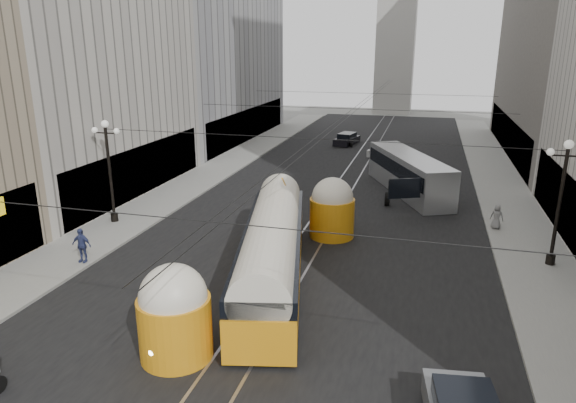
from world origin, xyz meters
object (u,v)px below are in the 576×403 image
Objects in this scene: pedestrian_sidewalk_right at (497,217)px; streetcar at (272,247)px; pedestrian_sidewalk_left at (81,245)px; city_bus at (408,172)px.

streetcar is at bearing 54.55° from pedestrian_sidewalk_right.
pedestrian_sidewalk_left is (-10.00, -0.61, -0.71)m from streetcar.
city_bus reaches higher than pedestrian_sidewalk_left.
pedestrian_sidewalk_right is (5.59, -7.36, -0.69)m from city_bus.
city_bus is at bearing -41.33° from pedestrian_sidewalk_right.
pedestrian_sidewalk_left reaches higher than pedestrian_sidewalk_right.
city_bus is at bearing 72.94° from streetcar.
city_bus is 9.27m from pedestrian_sidewalk_right.
city_bus is 6.64× the size of pedestrian_sidewalk_left.
streetcar is 1.35× the size of city_bus.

